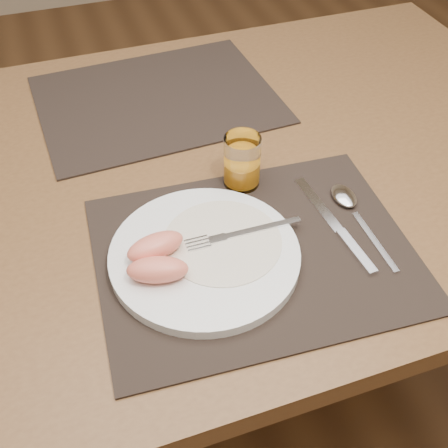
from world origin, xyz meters
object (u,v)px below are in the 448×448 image
placemat_far (157,99)px  knife (340,231)px  spoon (348,202)px  plate (205,255)px  juice_glass (242,164)px  placemat_near (254,253)px  table (203,201)px  fork (234,235)px

placemat_far → knife: (0.17, -0.44, 0.00)m
spoon → placemat_far: bearing=117.5°
plate → knife: bearing=-4.1°
juice_glass → placemat_near: bearing=-103.6°
plate → juice_glass: 0.18m
spoon → juice_glass: (-0.14, 0.11, 0.03)m
placemat_far → table: bearing=-84.2°
placemat_near → spoon: 0.18m
fork → knife: size_ratio=0.79×
placemat_near → fork: (-0.02, 0.02, 0.02)m
placemat_far → juice_glass: size_ratio=5.10×
spoon → juice_glass: juice_glass is taller
placemat_near → spoon: (0.17, 0.04, 0.01)m
table → placemat_far: size_ratio=3.11×
table → juice_glass: bearing=-57.2°
knife → fork: bearing=169.3°
placemat_near → placemat_far: bearing=94.1°
table → knife: (0.14, -0.22, 0.09)m
placemat_near → placemat_far: 0.44m
table → juice_glass: size_ratio=15.86×
spoon → plate: bearing=-172.0°
plate → juice_glass: (0.11, 0.14, 0.03)m
placemat_near → plate: (-0.07, 0.01, 0.01)m
placemat_near → table: bearing=92.3°
table → fork: size_ratio=8.01×
plate → placemat_far: bearing=84.6°
placemat_near → juice_glass: 0.16m
placemat_far → plate: size_ratio=1.67×
table → placemat_far: 0.24m
placemat_far → plate: plate is taller
knife → placemat_far: bearing=110.4°
placemat_far → knife: knife is taller
knife → juice_glass: size_ratio=2.50×
placemat_near → juice_glass: size_ratio=5.10×
placemat_near → knife: 0.13m
knife → table: bearing=122.5°
placemat_near → plate: size_ratio=1.67×
placemat_near → placemat_far: same height
table → juice_glass: 0.15m
placemat_far → placemat_near: bearing=-85.9°
placemat_near → placemat_far: size_ratio=1.00×
spoon → juice_glass: 0.18m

